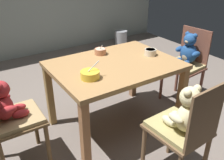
{
  "coord_description": "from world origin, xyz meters",
  "views": [
    {
      "loc": [
        -1.2,
        -1.78,
        1.62
      ],
      "look_at": [
        0.0,
        0.05,
        0.51
      ],
      "focal_mm": 39.56,
      "sensor_mm": 36.0,
      "label": 1
    }
  ],
  "objects": [
    {
      "name": "ground_plane",
      "position": [
        0.0,
        0.0,
        -0.02
      ],
      "size": [
        5.2,
        5.2,
        0.04
      ],
      "color": "#6F635B"
    },
    {
      "name": "dining_table",
      "position": [
        0.0,
        0.0,
        0.62
      ],
      "size": [
        1.17,
        0.87,
        0.71
      ],
      "color": "#A57948",
      "rests_on": "ground_plane"
    },
    {
      "name": "teddy_chair_near_right",
      "position": [
        1.0,
        -0.02,
        0.56
      ],
      "size": [
        0.41,
        0.44,
        0.88
      ],
      "rotation": [
        0.0,
        0.0,
        3.24
      ],
      "color": "brown",
      "rests_on": "ground_plane"
    },
    {
      "name": "teddy_chair_near_front",
      "position": [
        0.03,
        -0.85,
        0.55
      ],
      "size": [
        0.4,
        0.44,
        0.89
      ],
      "rotation": [
        0.0,
        0.0,
        1.62
      ],
      "color": "brown",
      "rests_on": "ground_plane"
    },
    {
      "name": "teddy_chair_near_left",
      "position": [
        -1.0,
        -0.01,
        0.54
      ],
      "size": [
        0.41,
        0.4,
        0.92
      ],
      "rotation": [
        0.0,
        0.0,
        -0.01
      ],
      "color": "brown",
      "rests_on": "ground_plane"
    },
    {
      "name": "porridge_bowl_terracotta_far_center",
      "position": [
        0.01,
        0.28,
        0.74
      ],
      "size": [
        0.12,
        0.13,
        0.12
      ],
      "color": "#B4704E",
      "rests_on": "dining_table"
    },
    {
      "name": "porridge_bowl_yellow_near_left",
      "position": [
        -0.35,
        -0.15,
        0.75
      ],
      "size": [
        0.17,
        0.16,
        0.14
      ],
      "color": "yellow",
      "rests_on": "dining_table"
    },
    {
      "name": "porridge_bowl_cream_near_right",
      "position": [
        0.42,
        -0.02,
        0.75
      ],
      "size": [
        0.12,
        0.12,
        0.06
      ],
      "color": "beige",
      "rests_on": "dining_table"
    },
    {
      "name": "metal_pail",
      "position": [
        1.59,
        2.15,
        0.14
      ],
      "size": [
        0.25,
        0.25,
        0.28
      ],
      "primitive_type": "cylinder",
      "color": "#93969B",
      "rests_on": "ground_plane"
    }
  ]
}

